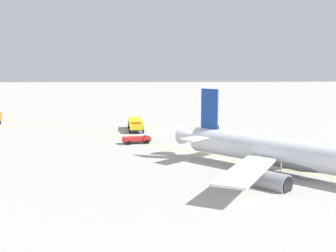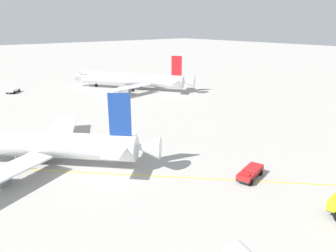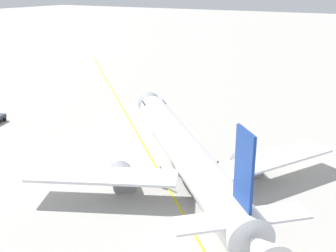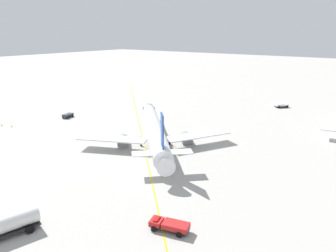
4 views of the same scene
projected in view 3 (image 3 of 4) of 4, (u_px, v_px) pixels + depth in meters
name	position (u px, v px, depth m)	size (l,w,h in m)	color
ground_plane	(192.00, 192.00, 46.10)	(600.00, 600.00, 0.00)	#ADAAA3
airliner_main	(186.00, 155.00, 48.70)	(32.36, 33.82, 11.64)	white
taxiway_centreline	(165.00, 182.00, 48.54)	(123.24, 125.13, 0.01)	yellow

